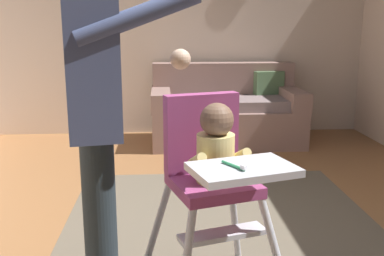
{
  "coord_description": "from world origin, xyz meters",
  "views": [
    {
      "loc": [
        -0.21,
        -2.35,
        1.29
      ],
      "look_at": [
        -0.07,
        -0.22,
        0.79
      ],
      "focal_mm": 41.89,
      "sensor_mm": 36.0,
      "label": 1
    }
  ],
  "objects_px": {
    "couch": "(226,112)",
    "high_chair": "(213,163)",
    "toy_ball_second": "(270,170)",
    "adult_standing": "(96,113)"
  },
  "relations": [
    {
      "from": "couch",
      "to": "high_chair",
      "type": "height_order",
      "value": "high_chair"
    },
    {
      "from": "couch",
      "to": "toy_ball_second",
      "type": "relative_size",
      "value": 11.33
    },
    {
      "from": "high_chair",
      "to": "adult_standing",
      "type": "distance_m",
      "value": 0.57
    },
    {
      "from": "couch",
      "to": "adult_standing",
      "type": "relative_size",
      "value": 1.0
    },
    {
      "from": "toy_ball_second",
      "to": "adult_standing",
      "type": "bearing_deg",
      "value": -124.04
    },
    {
      "from": "adult_standing",
      "to": "high_chair",
      "type": "bearing_deg",
      "value": 0.32
    },
    {
      "from": "couch",
      "to": "toy_ball_second",
      "type": "xyz_separation_m",
      "value": [
        0.2,
        -1.26,
        -0.26
      ]
    },
    {
      "from": "adult_standing",
      "to": "couch",
      "type": "bearing_deg",
      "value": 62.12
    },
    {
      "from": "high_chair",
      "to": "couch",
      "type": "bearing_deg",
      "value": 153.93
    },
    {
      "from": "couch",
      "to": "adult_standing",
      "type": "bearing_deg",
      "value": -18.1
    }
  ]
}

